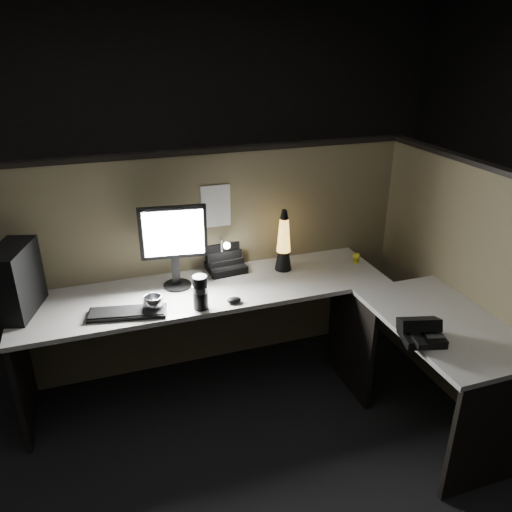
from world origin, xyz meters
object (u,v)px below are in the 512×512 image
object	(u,v)px
monitor	(174,239)
lava_lamp	(284,245)
keyboard	(127,313)
desk_phone	(420,332)
pc_tower	(16,280)

from	to	relation	value
monitor	lava_lamp	size ratio (longest dim) A/B	1.24
keyboard	desk_phone	distance (m)	1.60
monitor	lava_lamp	xyz separation A→B (m)	(0.72, 0.01, -0.14)
pc_tower	lava_lamp	distance (m)	1.62
pc_tower	keyboard	world-z (taller)	pc_tower
keyboard	desk_phone	size ratio (longest dim) A/B	1.77
monitor	lava_lamp	distance (m)	0.74
monitor	lava_lamp	world-z (taller)	monitor
lava_lamp	desk_phone	distance (m)	1.09
pc_tower	desk_phone	world-z (taller)	pc_tower
keyboard	lava_lamp	bearing A→B (deg)	25.84
pc_tower	keyboard	xyz separation A→B (m)	(0.57, -0.24, -0.19)
lava_lamp	keyboard	bearing A→B (deg)	-165.46
monitor	pc_tower	bearing A→B (deg)	-170.22
desk_phone	keyboard	bearing A→B (deg)	167.34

